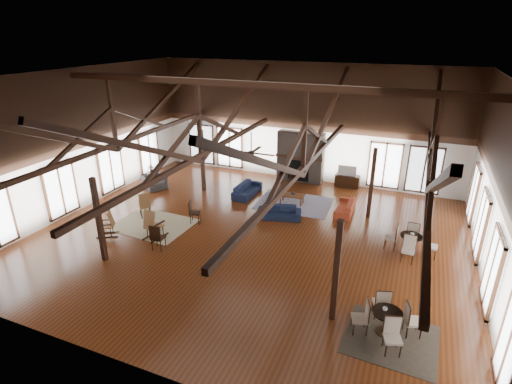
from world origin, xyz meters
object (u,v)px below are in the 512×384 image
at_px(tv_console, 347,181).
at_px(cafe_table_far, 411,241).
at_px(sofa_navy_left, 247,189).
at_px(cafe_table_near, 387,318).
at_px(sofa_navy_front, 279,212).
at_px(coffee_table, 292,196).
at_px(sofa_orange, 345,207).
at_px(armchair, 155,182).

bearing_deg(tv_console, cafe_table_far, -59.91).
height_order(sofa_navy_left, cafe_table_near, cafe_table_near).
xyz_separation_m(sofa_navy_front, coffee_table, (0.02, 1.68, 0.12)).
xyz_separation_m(sofa_navy_left, sofa_orange, (4.75, -0.19, -0.02)).
distance_m(sofa_orange, armchair, 9.42).
relative_size(coffee_table, cafe_table_near, 0.65).
bearing_deg(sofa_navy_left, coffee_table, -92.58).
xyz_separation_m(coffee_table, armchair, (-6.94, -0.84, -0.05)).
height_order(sofa_navy_front, cafe_table_far, cafe_table_far).
bearing_deg(sofa_orange, cafe_table_near, 17.52).
relative_size(coffee_table, cafe_table_far, 0.65).
relative_size(sofa_navy_front, cafe_table_far, 1.00).
xyz_separation_m(coffee_table, cafe_table_near, (4.87, -7.15, 0.09)).
bearing_deg(armchair, sofa_navy_front, -68.81).
bearing_deg(cafe_table_near, sofa_orange, 108.82).
distance_m(sofa_navy_front, armchair, 6.97).
xyz_separation_m(armchair, cafe_table_near, (11.81, -6.31, 0.13)).
bearing_deg(sofa_navy_front, coffee_table, 74.70).
bearing_deg(sofa_orange, tv_console, -172.52).
height_order(sofa_navy_left, cafe_table_far, cafe_table_far).
bearing_deg(sofa_orange, cafe_table_far, 46.98).
xyz_separation_m(sofa_orange, cafe_table_far, (2.80, -2.50, 0.21)).
xyz_separation_m(cafe_table_far, tv_console, (-3.29, 5.68, -0.17)).
xyz_separation_m(coffee_table, tv_console, (1.96, 3.14, -0.08)).
xyz_separation_m(sofa_navy_front, sofa_orange, (2.47, 1.63, -0.00)).
relative_size(sofa_navy_front, cafe_table_near, 0.99).
distance_m(armchair, cafe_table_far, 12.31).
bearing_deg(armchair, cafe_table_far, -69.85).
xyz_separation_m(sofa_navy_left, coffee_table, (2.30, -0.14, 0.10)).
distance_m(sofa_navy_left, cafe_table_far, 8.02).
height_order(sofa_navy_left, armchair, armchair).
relative_size(sofa_navy_front, sofa_orange, 1.01).
bearing_deg(sofa_navy_left, sofa_navy_front, -127.59).
height_order(sofa_navy_front, sofa_navy_left, sofa_navy_left).
height_order(cafe_table_far, tv_console, cafe_table_far).
bearing_deg(sofa_orange, armchair, -86.47).
relative_size(sofa_navy_left, cafe_table_near, 1.07).
bearing_deg(cafe_table_near, armchair, 151.88).
xyz_separation_m(sofa_navy_left, tv_console, (4.26, 2.99, 0.02)).
relative_size(armchair, tv_console, 0.86).
bearing_deg(coffee_table, armchair, -177.92).
bearing_deg(cafe_table_far, cafe_table_near, -94.72).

